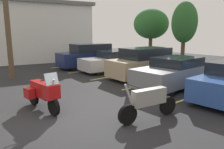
# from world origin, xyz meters

# --- Properties ---
(ground) EXTENTS (44.00, 44.00, 0.10)m
(ground) POSITION_xyz_m (0.00, 0.00, -0.05)
(ground) COLOR #262628
(motorcycle_touring) EXTENTS (2.12, 0.92, 1.42)m
(motorcycle_touring) POSITION_xyz_m (-1.07, -0.26, 0.66)
(motorcycle_touring) COLOR black
(motorcycle_touring) RESTS_ON ground
(motorcycle_second) EXTENTS (0.62, 2.23, 1.26)m
(motorcycle_second) POSITION_xyz_m (1.76, 1.98, 0.59)
(motorcycle_second) COLOR black
(motorcycle_second) RESTS_ON ground
(parking_stripes) EXTENTS (16.48, 5.00, 0.01)m
(parking_stripes) POSITION_xyz_m (-1.41, 6.17, 0.00)
(parking_stripes) COLOR #EAE066
(parking_stripes) RESTS_ON ground
(car_navy) EXTENTS (2.06, 4.49, 1.81)m
(car_navy) POSITION_xyz_m (-8.09, 6.06, 0.90)
(car_navy) COLOR navy
(car_navy) RESTS_ON ground
(car_silver) EXTENTS (2.07, 4.59, 1.42)m
(car_silver) POSITION_xyz_m (-5.63, 6.51, 0.70)
(car_silver) COLOR #B7B7BC
(car_silver) RESTS_ON ground
(car_tan) EXTENTS (2.01, 4.35, 1.78)m
(car_tan) POSITION_xyz_m (-2.72, 6.53, 0.88)
(car_tan) COLOR tan
(car_tan) RESTS_ON ground
(car_grey) EXTENTS (2.06, 4.38, 1.49)m
(car_grey) POSITION_xyz_m (-0.17, 5.90, 0.75)
(car_grey) COLOR slate
(car_grey) RESTS_ON ground
(building_side) EXTENTS (11.59, 10.75, 5.36)m
(building_side) POSITION_xyz_m (-16.94, 5.38, 2.70)
(building_side) COLOR silver
(building_side) RESTS_ON ground
(tree_right) EXTENTS (2.59, 2.59, 5.71)m
(tree_right) POSITION_xyz_m (-7.06, 17.10, 3.62)
(tree_right) COLOR #4C3823
(tree_right) RESTS_ON ground
(tree_left) EXTENTS (4.15, 4.15, 5.37)m
(tree_left) POSITION_xyz_m (-11.79, 17.41, 3.60)
(tree_left) COLOR #4C3823
(tree_left) RESTS_ON ground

